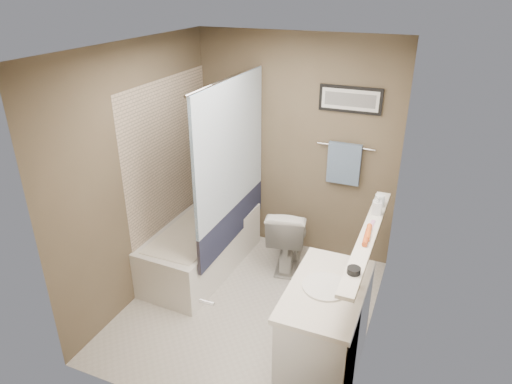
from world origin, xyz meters
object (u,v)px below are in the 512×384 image
at_px(toilet, 288,235).
at_px(hair_brush_front, 366,237).
at_px(vanity, 325,335).
at_px(soap_bottle, 377,205).
at_px(hair_brush_back, 368,232).
at_px(glass_jar, 380,200).
at_px(candle_bowl_near, 354,271).
at_px(bathtub, 201,247).

xyz_separation_m(toilet, hair_brush_front, (0.94, -1.06, 0.78)).
height_order(vanity, soap_bottle, soap_bottle).
bearing_deg(hair_brush_front, hair_brush_back, 90.00).
relative_size(hair_brush_front, glass_jar, 2.20).
xyz_separation_m(candle_bowl_near, glass_jar, (0.00, 1.05, 0.03)).
relative_size(bathtub, soap_bottle, 9.20).
distance_m(vanity, hair_brush_back, 0.85).
bearing_deg(candle_bowl_near, bathtub, 148.27).
height_order(bathtub, hair_brush_front, hair_brush_front).
bearing_deg(vanity, bathtub, 150.41).
relative_size(toilet, vanity, 0.80).
relative_size(vanity, glass_jar, 9.00).
bearing_deg(candle_bowl_near, toilet, 121.95).
bearing_deg(bathtub, hair_brush_front, -17.42).
height_order(hair_brush_front, glass_jar, glass_jar).
relative_size(hair_brush_back, glass_jar, 2.20).
distance_m(bathtub, glass_jar, 2.01).
bearing_deg(toilet, candle_bowl_near, 111.15).
xyz_separation_m(bathtub, soap_bottle, (1.79, -0.21, 0.95)).
xyz_separation_m(candle_bowl_near, soap_bottle, (0.00, 0.89, 0.06)).
bearing_deg(glass_jar, toilet, 153.99).
distance_m(hair_brush_front, soap_bottle, 0.45).
bearing_deg(vanity, soap_bottle, 77.45).
bearing_deg(hair_brush_front, glass_jar, 90.00).
height_order(bathtub, glass_jar, glass_jar).
bearing_deg(soap_bottle, hair_brush_front, -90.00).
distance_m(toilet, vanity, 1.56).
distance_m(bathtub, hair_brush_front, 2.10).
bearing_deg(soap_bottle, glass_jar, 90.00).
xyz_separation_m(hair_brush_back, soap_bottle, (0.00, 0.37, 0.06)).
relative_size(bathtub, toilet, 2.08).
bearing_deg(candle_bowl_near, hair_brush_back, 90.00).
relative_size(vanity, hair_brush_back, 4.09).
bearing_deg(toilet, hair_brush_back, 122.98).
bearing_deg(hair_brush_back, hair_brush_front, -90.00).
relative_size(candle_bowl_near, hair_brush_front, 0.41).
height_order(vanity, candle_bowl_near, candle_bowl_near).
bearing_deg(toilet, hair_brush_front, 120.83).
height_order(hair_brush_back, glass_jar, glass_jar).
xyz_separation_m(bathtub, toilet, (0.84, 0.41, 0.11)).
distance_m(hair_brush_back, glass_jar, 0.52).
relative_size(hair_brush_back, soap_bottle, 1.35).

